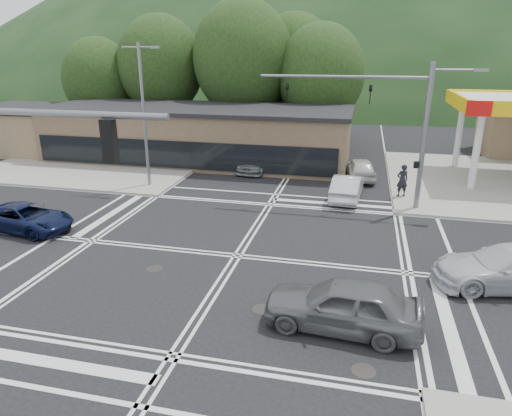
% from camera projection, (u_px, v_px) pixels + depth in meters
% --- Properties ---
extents(ground, '(120.00, 120.00, 0.00)m').
position_uv_depth(ground, '(237.00, 256.00, 20.05)').
color(ground, black).
rests_on(ground, ground).
extents(sidewalk_ne, '(16.00, 16.00, 0.15)m').
position_uv_depth(sidewalk_ne, '(512.00, 183.00, 30.57)').
color(sidewalk_ne, gray).
rests_on(sidewalk_ne, ground).
extents(sidewalk_nw, '(16.00, 16.00, 0.15)m').
position_uv_depth(sidewalk_nw, '(109.00, 160.00, 37.04)').
color(sidewalk_nw, gray).
rests_on(sidewalk_nw, ground).
extents(commercial_row, '(24.00, 8.00, 4.00)m').
position_uv_depth(commercial_row, '(197.00, 136.00, 36.73)').
color(commercial_row, brown).
rests_on(commercial_row, ground).
extents(commercial_nw, '(8.00, 7.00, 3.60)m').
position_uv_depth(commercial_nw, '(26.00, 130.00, 40.25)').
color(commercial_nw, '#846B4F').
rests_on(commercial_nw, ground).
extents(hill_north, '(252.00, 126.00, 140.00)m').
position_uv_depth(hill_north, '(343.00, 89.00, 102.75)').
color(hill_north, black).
rests_on(hill_north, ground).
extents(tree_n_a, '(8.00, 8.00, 11.75)m').
position_uv_depth(tree_n_a, '(161.00, 65.00, 42.76)').
color(tree_n_a, '#382619').
rests_on(tree_n_a, ground).
extents(tree_n_b, '(9.00, 9.00, 12.98)m').
position_uv_depth(tree_n_b, '(243.00, 58.00, 40.82)').
color(tree_n_b, '#382619').
rests_on(tree_n_b, ground).
extents(tree_n_c, '(7.60, 7.60, 10.87)m').
position_uv_depth(tree_n_c, '(321.00, 74.00, 39.74)').
color(tree_n_c, '#382619').
rests_on(tree_n_c, ground).
extents(tree_n_d, '(6.80, 6.80, 9.76)m').
position_uv_depth(tree_n_d, '(99.00, 79.00, 43.57)').
color(tree_n_d, '#382619').
rests_on(tree_n_d, ground).
extents(tree_n_e, '(8.40, 8.40, 11.98)m').
position_uv_depth(tree_n_e, '(294.00, 65.00, 43.85)').
color(tree_n_e, '#382619').
rests_on(tree_n_e, ground).
extents(streetlight_nw, '(2.50, 0.25, 9.00)m').
position_uv_depth(streetlight_nw, '(144.00, 109.00, 28.47)').
color(streetlight_nw, slate).
rests_on(streetlight_nw, ground).
extents(signal_mast_ne, '(11.65, 0.30, 8.00)m').
position_uv_depth(signal_mast_ne, '(402.00, 119.00, 24.41)').
color(signal_mast_ne, slate).
rests_on(signal_mast_ne, ground).
extents(car_blue_west, '(5.03, 2.75, 1.34)m').
position_uv_depth(car_blue_west, '(26.00, 218.00, 22.67)').
color(car_blue_west, black).
rests_on(car_blue_west, ground).
extents(car_grey_center, '(5.16, 2.39, 1.71)m').
position_uv_depth(car_grey_center, '(343.00, 305.00, 14.61)').
color(car_grey_center, '#5A5B5E').
rests_on(car_grey_center, ground).
extents(car_silver_east, '(5.94, 3.22, 1.64)m').
position_uv_depth(car_silver_east, '(511.00, 268.00, 17.17)').
color(car_silver_east, silver).
rests_on(car_silver_east, ground).
extents(car_queue_a, '(1.92, 4.71, 1.52)m').
position_uv_depth(car_queue_a, '(347.00, 187.00, 27.36)').
color(car_queue_a, silver).
rests_on(car_queue_a, ground).
extents(car_queue_b, '(2.41, 4.57, 1.48)m').
position_uv_depth(car_queue_b, '(360.00, 168.00, 31.72)').
color(car_queue_b, '#BABAB5').
rests_on(car_queue_b, ground).
extents(car_northbound, '(2.49, 5.32, 1.50)m').
position_uv_depth(car_northbound, '(257.00, 160.00, 34.09)').
color(car_northbound, slate).
rests_on(car_northbound, ground).
extents(pedestrian, '(0.84, 0.70, 1.97)m').
position_uv_depth(pedestrian, '(402.00, 180.00, 27.41)').
color(pedestrian, black).
rests_on(pedestrian, sidewalk_ne).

